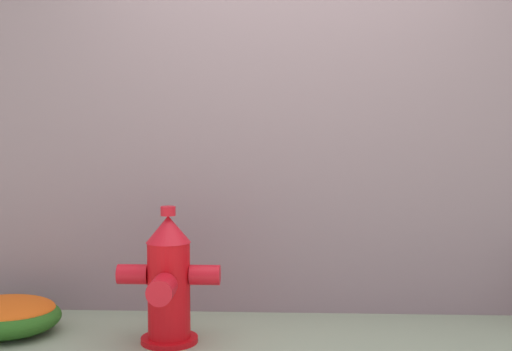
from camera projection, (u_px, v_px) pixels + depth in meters
stone_wall at (287, 149)px, 4.41m from camera, size 5.73×0.38×2.05m
fire_hydrant at (169, 282)px, 3.69m from camera, size 0.56×0.45×0.75m
flower_bush_left at (5, 315)px, 3.87m from camera, size 0.63×0.57×0.21m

